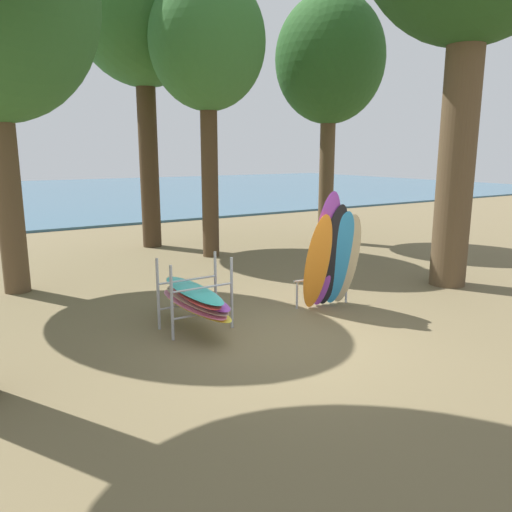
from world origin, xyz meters
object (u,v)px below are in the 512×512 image
(tree_far_right_back, at_px, (207,45))
(board_storage_rack, at_px, (195,298))
(tree_mid_behind, at_px, (330,62))
(leaning_board_pile, at_px, (332,258))
(tree_deep_back, at_px, (142,3))

(tree_far_right_back, bearing_deg, board_storage_rack, -119.60)
(tree_mid_behind, xyz_separation_m, leaning_board_pile, (-4.76, -5.86, -4.80))
(tree_mid_behind, xyz_separation_m, board_storage_rack, (-7.45, -5.46, -5.26))
(leaning_board_pile, xyz_separation_m, board_storage_rack, (-2.69, 0.40, -0.46))
(leaning_board_pile, bearing_deg, tree_mid_behind, 50.94)
(tree_far_right_back, xyz_separation_m, leaning_board_pile, (-0.34, -5.74, -4.81))
(board_storage_rack, bearing_deg, tree_far_right_back, 60.40)
(leaning_board_pile, bearing_deg, tree_deep_back, 94.08)
(tree_far_right_back, height_order, leaning_board_pile, tree_far_right_back)
(leaning_board_pile, distance_m, board_storage_rack, 2.76)
(tree_far_right_back, height_order, board_storage_rack, tree_far_right_back)
(tree_deep_back, bearing_deg, tree_far_right_back, -68.83)
(tree_mid_behind, height_order, tree_far_right_back, tree_mid_behind)
(tree_far_right_back, distance_m, board_storage_rack, 8.09)
(tree_mid_behind, bearing_deg, tree_far_right_back, -178.42)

